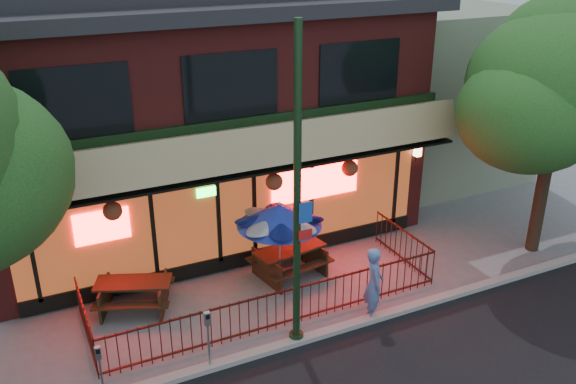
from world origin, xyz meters
name	(u,v)px	position (x,y,z in m)	size (l,w,h in m)	color
ground	(289,331)	(0.00, 0.00, 0.00)	(80.00, 80.00, 0.00)	gray
curb	(298,341)	(0.00, -0.50, 0.06)	(80.00, 0.25, 0.12)	#999993
restaurant_building	(186,87)	(0.00, 7.11, 4.13)	(12.96, 9.49, 8.05)	maroon
neighbor_building	(417,89)	(9.00, 7.70, 3.00)	(6.00, 7.00, 6.00)	gray
patio_fence	(279,296)	(0.00, 0.50, 0.63)	(8.44, 2.62, 1.00)	#41120D
street_light	(297,213)	(0.00, -0.40, 3.15)	(0.43, 0.32, 7.00)	#163218
street_tree_right	(561,77)	(8.04, 0.59, 4.96)	(4.80, 4.80, 7.02)	black
picnic_table_left	(134,291)	(-2.95, 2.40, 0.50)	(2.16, 1.94, 0.76)	#312112
picnic_table_right	(290,257)	(1.10, 2.21, 0.53)	(2.09, 1.73, 0.80)	#322111
patio_umbrella	(279,215)	(0.60, 1.77, 2.05)	(2.10, 2.10, 2.40)	gray
pedestrian	(374,283)	(2.03, -0.35, 0.91)	(0.67, 0.44, 1.83)	#5571AA
parking_meter_near	(208,331)	(-2.05, -0.48, 0.95)	(0.13, 0.11, 1.41)	#93959B
parking_meter_far	(100,365)	(-4.20, -0.48, 0.86)	(0.12, 0.11, 1.27)	gray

